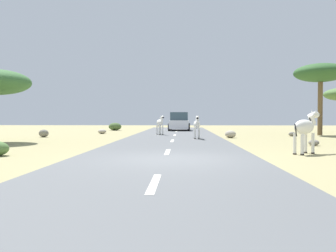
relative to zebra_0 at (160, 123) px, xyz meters
name	(u,v)px	position (x,y,z in m)	size (l,w,h in m)	color
ground_plane	(172,160)	(1.30, -14.43, -0.91)	(90.00, 90.00, 0.00)	#998E60
road	(165,159)	(1.07, -14.43, -0.89)	(6.00, 64.00, 0.05)	#56595B
lane_markings	(163,163)	(1.07, -15.43, -0.86)	(0.16, 56.00, 0.01)	silver
zebra_0	(160,123)	(0.00, 0.00, 0.00)	(0.74, 1.47, 1.44)	silver
zebra_1	(306,127)	(6.06, -12.42, 0.05)	(1.42, 1.30, 1.61)	silver
zebra_2	(197,125)	(2.48, -4.61, -0.02)	(0.39, 1.49, 1.41)	silver
car_0	(179,122)	(1.33, 8.26, -0.06)	(2.11, 4.38, 1.74)	silver
tree_5	(321,74)	(11.68, 0.63, 3.59)	(3.78, 3.78, 5.22)	brown
bush_1	(115,127)	(-5.12, 9.22, -0.53)	(1.27, 1.14, 0.76)	#425B2D
rock_0	(102,131)	(-4.81, 2.32, -0.73)	(0.66, 0.72, 0.37)	#A89E8C
rock_1	(44,133)	(-7.56, -2.57, -0.65)	(0.65, 0.51, 0.51)	gray
rock_2	(292,134)	(9.22, -0.82, -0.76)	(0.48, 0.36, 0.31)	gray
rock_3	(314,143)	(7.75, -8.72, -0.77)	(0.48, 0.50, 0.29)	gray
rock_4	(230,134)	(4.70, -2.83, -0.67)	(0.69, 0.67, 0.48)	#A89E8C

